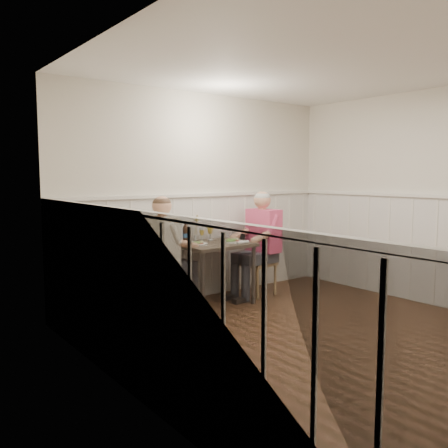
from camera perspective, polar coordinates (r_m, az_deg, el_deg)
name	(u,v)px	position (r m, az deg, el deg)	size (l,w,h in m)	color
ground_plane	(338,344)	(4.70, 13.60, -13.86)	(4.50, 4.50, 0.00)	#452D19
room_shell	(343,181)	(4.42, 14.08, 5.00)	(4.04, 4.54, 2.60)	silver
wainscot	(287,261)	(4.96, 7.60, -4.42)	(4.00, 4.49, 1.34)	silver
dining_table	(214,252)	(5.77, -1.21, -3.35)	(0.86, 0.70, 0.75)	#483C33
chair_right	(260,259)	(6.29, 4.30, -4.27)	(0.45, 0.45, 0.85)	#9B7757
chair_left	(156,274)	(5.40, -8.15, -6.02)	(0.41, 0.41, 0.85)	#9B7757
man_in_pink	(261,251)	(6.21, 4.50, -3.29)	(0.66, 0.46, 1.39)	#3F3F47
diner_cream	(164,263)	(5.45, -7.29, -4.74)	(0.67, 0.47, 1.36)	#3F3F47
plate_man	(232,240)	(5.82, 0.96, -1.99)	(0.29, 0.29, 0.07)	white
plate_diner	(197,243)	(5.60, -3.32, -2.34)	(0.26, 0.26, 0.06)	white
beer_glass_a	(210,230)	(5.96, -1.67, -0.71)	(0.08, 0.08, 0.20)	silver
beer_glass_b	(202,232)	(5.91, -2.68, -0.98)	(0.07, 0.07, 0.17)	silver
beer_bottle	(186,234)	(5.74, -4.64, -1.21)	(0.07, 0.07, 0.25)	black
rolled_napkin	(243,242)	(5.68, 2.25, -2.23)	(0.18, 0.05, 0.04)	white
grass_vase	(196,228)	(5.95, -3.45, -0.54)	(0.04, 0.04, 0.34)	silver
gingham_mat	(182,243)	(5.73, -5.09, -2.33)	(0.42, 0.38, 0.01)	#5171B7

